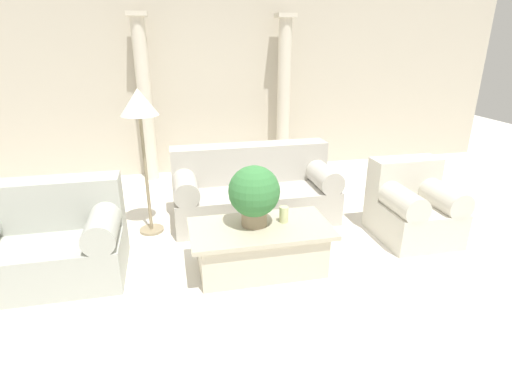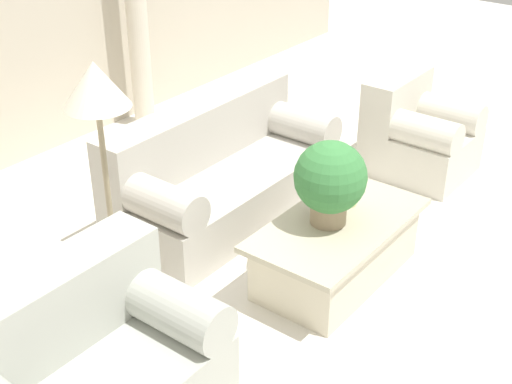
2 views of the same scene
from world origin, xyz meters
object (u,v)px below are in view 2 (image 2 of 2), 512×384
object	(u,v)px
armchair	(416,132)
potted_plant	(330,180)
coffee_table	(337,249)
floor_lamp	(97,101)
loveseat	(82,371)
sofa_long	(221,173)

from	to	relation	value
armchair	potted_plant	bearing A→B (deg)	-171.70
coffee_table	potted_plant	distance (m)	0.53
potted_plant	armchair	xyz separation A→B (m)	(1.83, 0.27, -0.39)
floor_lamp	coffee_table	bearing A→B (deg)	-45.05
coffee_table	potted_plant	size ratio (longest dim) A/B	2.29
loveseat	coffee_table	bearing A→B (deg)	-9.56
coffee_table	loveseat	bearing A→B (deg)	170.44
coffee_table	potted_plant	world-z (taller)	potted_plant
floor_lamp	armchair	xyz separation A→B (m)	(2.81, -0.71, -1.00)
sofa_long	floor_lamp	distance (m)	1.59
sofa_long	coffee_table	distance (m)	1.20
loveseat	floor_lamp	bearing A→B (deg)	39.50
potted_plant	floor_lamp	size ratio (longest dim) A/B	0.36
potted_plant	armchair	world-z (taller)	potted_plant
loveseat	coffee_table	world-z (taller)	loveseat
coffee_table	armchair	world-z (taller)	armchair
sofa_long	floor_lamp	world-z (taller)	floor_lamp
loveseat	potted_plant	world-z (taller)	potted_plant
coffee_table	floor_lamp	distance (m)	1.85
sofa_long	floor_lamp	size ratio (longest dim) A/B	1.20
loveseat	potted_plant	distance (m)	1.91
potted_plant	floor_lamp	xyz separation A→B (m)	(-0.99, 0.98, 0.61)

